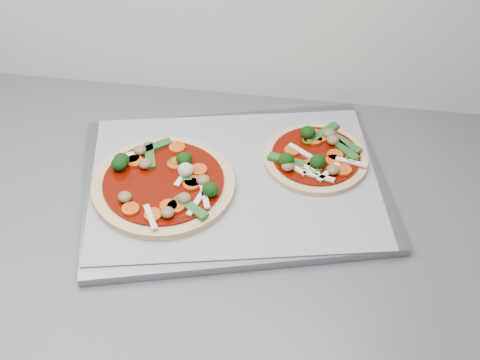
# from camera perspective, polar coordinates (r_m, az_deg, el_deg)

# --- Properties ---
(baking_tray) EXTENTS (0.52, 0.44, 0.01)m
(baking_tray) POSITION_cam_1_polar(r_m,az_deg,el_deg) (1.01, -0.51, -0.31)
(baking_tray) COLOR gray
(baking_tray) RESTS_ON countertop
(parchment) EXTENTS (0.48, 0.39, 0.00)m
(parchment) POSITION_cam_1_polar(r_m,az_deg,el_deg) (1.00, -0.51, 0.04)
(parchment) COLOR gray
(parchment) RESTS_ON baking_tray
(pizza_left) EXTENTS (0.27, 0.27, 0.04)m
(pizza_left) POSITION_cam_1_polar(r_m,az_deg,el_deg) (0.99, -6.51, -0.22)
(pizza_left) COLOR tan
(pizza_left) RESTS_ON parchment
(pizza_right) EXTENTS (0.23, 0.23, 0.03)m
(pizza_right) POSITION_cam_1_polar(r_m,az_deg,el_deg) (1.03, 6.45, 2.02)
(pizza_right) COLOR tan
(pizza_right) RESTS_ON parchment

